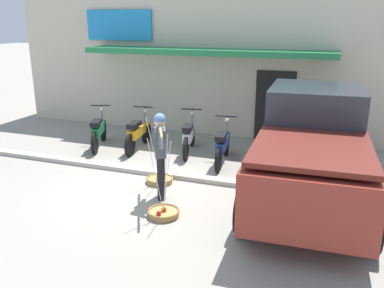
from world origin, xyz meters
TOP-DOWN VIEW (x-y plane):
  - ground_plane at (0.00, 0.00)m, footprint 90.00×90.00m
  - sidewalk_curb at (0.00, 0.70)m, footprint 20.00×0.24m
  - fruit_vendor at (0.24, -0.38)m, footprint 0.74×1.41m
  - fruit_basket_left_side at (-0.12, 0.31)m, footprint 0.58×0.58m
  - fruit_basket_right_side at (0.59, -1.08)m, footprint 0.58×0.58m
  - motorcycle_nearest_shop at (-2.72, 2.07)m, footprint 0.79×1.72m
  - motorcycle_second_in_row at (-1.62, 2.25)m, footprint 0.54×1.82m
  - motorcycle_third_in_row at (-0.23, 2.43)m, footprint 0.60×1.79m
  - motorcycle_end_of_row at (0.81, 1.95)m, footprint 0.54×1.82m
  - parked_truck at (2.94, 0.51)m, footprint 2.32×4.78m
  - storefront_building at (-0.30, 6.89)m, footprint 13.00×6.00m
  - wooden_crate at (1.79, 2.81)m, footprint 0.44×0.36m

SIDE VIEW (x-z plane):
  - ground_plane at x=0.00m, z-range 0.00..0.00m
  - sidewalk_curb at x=0.00m, z-range 0.00..0.10m
  - fruit_basket_right_side at x=0.59m, z-range -0.65..0.80m
  - fruit_basket_left_side at x=-0.12m, z-range -0.65..0.80m
  - wooden_crate at x=1.79m, z-range 0.00..0.32m
  - motorcycle_nearest_shop at x=-2.72m, z-range -0.09..1.00m
  - motorcycle_second_in_row at x=-1.62m, z-range -0.09..1.00m
  - motorcycle_third_in_row at x=-0.23m, z-range -0.09..1.00m
  - motorcycle_end_of_row at x=0.81m, z-range -0.09..1.00m
  - fruit_vendor at x=0.24m, z-range 0.13..1.82m
  - parked_truck at x=2.94m, z-range -0.02..2.08m
  - storefront_building at x=-0.30m, z-range 0.00..4.20m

